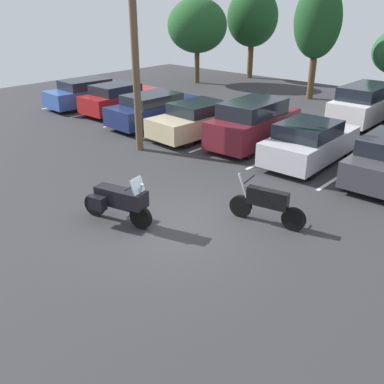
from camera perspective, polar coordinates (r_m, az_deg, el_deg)
The scene contains 15 objects.
ground at distance 11.38m, azimuth -2.76°, elevation -4.79°, with size 44.00×44.00×0.10m, color #2D2D30.
motorcycle_touring at distance 11.43m, azimuth -9.64°, elevation -1.07°, with size 2.12×1.02×1.38m.
motorcycle_second at distance 11.43m, azimuth 9.80°, elevation -1.60°, with size 2.10×0.68×1.27m.
parking_stripes at distance 17.75m, azimuth 7.93°, elevation 6.02°, with size 24.50×4.60×0.01m.
car_blue at distance 25.00m, azimuth -13.44°, elevation 12.61°, with size 2.09×4.90×1.48m.
car_red at distance 23.13m, azimuth -9.36°, elevation 12.11°, with size 1.87×4.40×1.52m.
car_navy at distance 20.64m, azimuth -4.78°, elevation 10.86°, with size 2.11×4.88×1.49m.
car_champagne at distance 18.82m, azimuth 1.14°, elevation 9.59°, with size 2.14×4.93×1.48m.
car_maroon at distance 17.61m, azimuth 8.12°, elevation 8.94°, with size 1.97×4.47×1.84m.
car_silver at distance 16.13m, azimuth 15.33°, elevation 6.34°, with size 1.99×4.41×1.54m.
car_far_white at distance 22.51m, azimuth 21.99°, elevation 10.76°, with size 1.81×4.84×1.81m.
utility_pole at distance 16.53m, azimuth -7.58°, elevation 18.37°, with size 1.80×0.39×7.43m.
tree_center_left at distance 33.80m, azimuth 8.00°, elevation 21.87°, with size 3.66×3.66×6.31m.
tree_right at distance 31.29m, azimuth 0.69°, elevation 21.12°, with size 4.04×4.04×5.60m.
tree_far_right at distance 26.89m, azimuth 16.29°, elevation 20.82°, with size 2.64×2.64×6.40m.
Camera 1 is at (7.08, -7.01, 5.45)m, focal length 40.37 mm.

